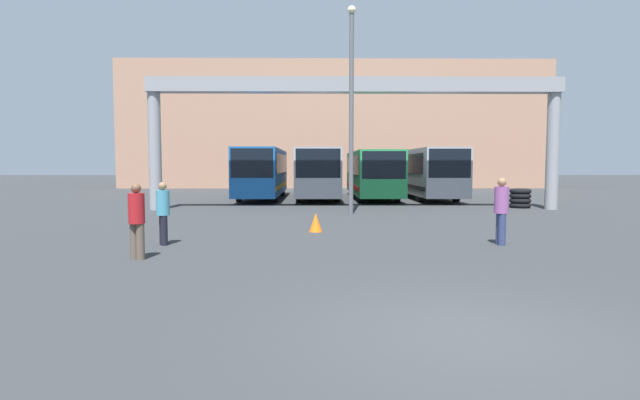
% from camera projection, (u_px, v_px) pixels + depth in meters
% --- Properties ---
extents(ground_plane, '(200.00, 200.00, 0.00)m').
position_uv_depth(ground_plane, '(469.00, 336.00, 6.28)').
color(ground_plane, '#2D3033').
extents(building_backdrop, '(40.10, 12.00, 11.76)m').
position_uv_depth(building_backdrop, '(333.00, 129.00, 51.34)').
color(building_backdrop, tan).
rests_on(building_backdrop, ground).
extents(overhead_gantry, '(19.69, 0.80, 6.28)m').
position_uv_depth(overhead_gantry, '(355.00, 103.00, 23.72)').
color(overhead_gantry, gray).
rests_on(overhead_gantry, ground).
extents(bus_slot_0, '(2.47, 11.08, 3.12)m').
position_uv_depth(bus_slot_0, '(263.00, 170.00, 31.71)').
color(bus_slot_0, '#1959A5').
rests_on(bus_slot_0, ground).
extents(bus_slot_1, '(2.60, 12.10, 3.11)m').
position_uv_depth(bus_slot_1, '(317.00, 170.00, 32.27)').
color(bus_slot_1, '#999EA5').
rests_on(bus_slot_1, ground).
extents(bus_slot_2, '(2.56, 10.67, 2.98)m').
position_uv_depth(bus_slot_2, '(372.00, 172.00, 31.60)').
color(bus_slot_2, '#268C4C').
rests_on(bus_slot_2, ground).
extents(bus_slot_3, '(2.47, 11.23, 3.11)m').
position_uv_depth(bus_slot_3, '(426.00, 171.00, 31.91)').
color(bus_slot_3, '#999EA5').
rests_on(bus_slot_3, ground).
extents(pedestrian_near_right, '(0.38, 0.38, 1.81)m').
position_uv_depth(pedestrian_near_right, '(501.00, 209.00, 13.39)').
color(pedestrian_near_right, navy).
rests_on(pedestrian_near_right, ground).
extents(pedestrian_mid_right, '(0.35, 0.35, 1.70)m').
position_uv_depth(pedestrian_mid_right, '(163.00, 212.00, 13.37)').
color(pedestrian_mid_right, black).
rests_on(pedestrian_mid_right, ground).
extents(pedestrian_mid_left, '(0.36, 0.36, 1.74)m').
position_uv_depth(pedestrian_mid_left, '(137.00, 219.00, 11.31)').
color(pedestrian_mid_left, brown).
rests_on(pedestrian_mid_left, ground).
extents(traffic_cone, '(0.42, 0.42, 0.61)m').
position_uv_depth(traffic_cone, '(316.00, 222.00, 16.08)').
color(traffic_cone, orange).
rests_on(traffic_cone, ground).
extents(tire_stack, '(1.04, 1.04, 0.96)m').
position_uv_depth(tire_stack, '(520.00, 198.00, 25.05)').
color(tire_stack, black).
rests_on(tire_stack, ground).
extents(lamp_post, '(0.36, 0.36, 8.90)m').
position_uv_depth(lamp_post, '(351.00, 103.00, 21.43)').
color(lamp_post, '#595B60').
rests_on(lamp_post, ground).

